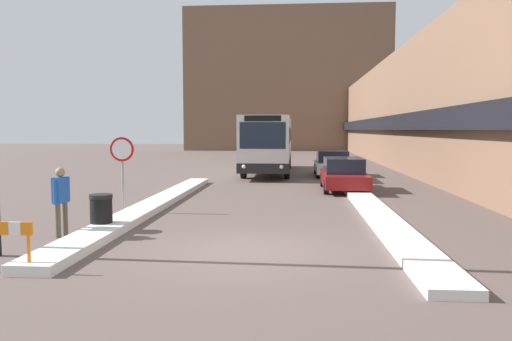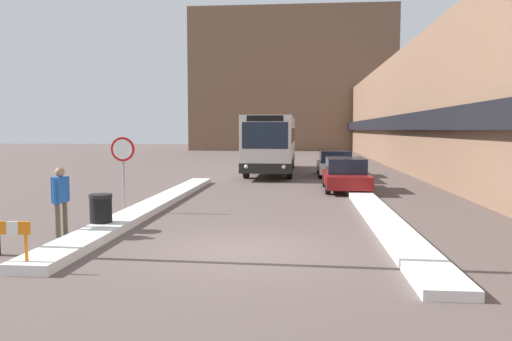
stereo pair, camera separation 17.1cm
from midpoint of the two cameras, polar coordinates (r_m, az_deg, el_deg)
name	(u,v)px [view 1 (the left image)]	position (r m, az deg, el deg)	size (l,w,h in m)	color
ground_plane	(242,251)	(10.90, -2.02, -9.14)	(160.00, 160.00, 0.00)	brown
building_row_right	(428,111)	(35.63, 18.89, 6.41)	(5.50, 60.00, 7.71)	brown
building_backdrop_far	(287,81)	(66.49, 3.53, 10.14)	(26.00, 8.00, 17.92)	brown
snow_bank_left	(154,205)	(17.09, -11.90, -3.83)	(0.90, 15.94, 0.21)	silver
snow_bank_right	(372,208)	(16.43, 12.87, -4.24)	(0.90, 16.99, 0.18)	silver
city_bus	(269,143)	(30.21, 1.32, 3.15)	(2.61, 11.65, 3.35)	silver
parked_car_front	(344,174)	(21.80, 9.75, -0.41)	(1.84, 4.43, 1.40)	maroon
parked_car_back	(332,163)	(28.57, 8.52, 0.83)	(1.93, 4.50, 1.43)	silver
stop_sign	(122,158)	(16.17, -15.34, 1.40)	(0.76, 0.08, 2.38)	gray
street_lamp	(1,38)	(11.51, -27.55, 13.33)	(1.46, 0.36, 7.28)	black
pedestrian	(61,195)	(13.06, -21.75, -2.64)	(0.27, 0.55, 1.69)	brown
trash_bin	(101,212)	(13.50, -17.62, -4.59)	(0.59, 0.59, 0.95)	black
construction_barricade	(4,237)	(10.25, -27.31, -6.72)	(1.10, 0.06, 0.94)	orange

